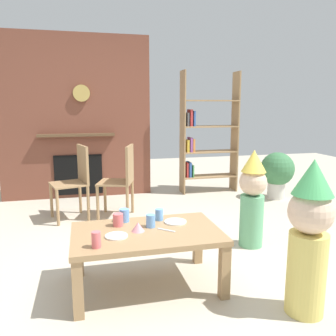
# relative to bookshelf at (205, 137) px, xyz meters

# --- Properties ---
(ground_plane) EXTENTS (12.00, 12.00, 0.00)m
(ground_plane) POSITION_rel_bookshelf_xyz_m (-1.24, -2.40, -0.88)
(ground_plane) COLOR #BCB29E
(brick_fireplace_feature) EXTENTS (2.20, 0.28, 2.40)m
(brick_fireplace_feature) POSITION_rel_bookshelf_xyz_m (-1.96, 0.20, 0.31)
(brick_fireplace_feature) COLOR brown
(brick_fireplace_feature) RESTS_ON ground_plane
(bookshelf) EXTENTS (0.90, 0.28, 1.90)m
(bookshelf) POSITION_rel_bookshelf_xyz_m (0.00, 0.00, 0.00)
(bookshelf) COLOR #9E7A51
(bookshelf) RESTS_ON ground_plane
(coffee_table) EXTENTS (1.11, 0.69, 0.45)m
(coffee_table) POSITION_rel_bookshelf_xyz_m (-1.44, -2.73, -0.50)
(coffee_table) COLOR #9E7A51
(coffee_table) RESTS_ON ground_plane
(paper_cup_near_left) EXTENTS (0.06, 0.06, 0.11)m
(paper_cup_near_left) POSITION_rel_bookshelf_xyz_m (-1.81, -2.95, -0.38)
(paper_cup_near_left) COLOR #E5666B
(paper_cup_near_left) RESTS_ON coffee_table
(paper_cup_near_right) EXTENTS (0.07, 0.07, 0.09)m
(paper_cup_near_right) POSITION_rel_bookshelf_xyz_m (-1.29, -2.51, -0.39)
(paper_cup_near_right) COLOR #669EE0
(paper_cup_near_right) RESTS_ON coffee_table
(paper_cup_center) EXTENTS (0.07, 0.07, 0.10)m
(paper_cup_center) POSITION_rel_bookshelf_xyz_m (-1.39, -2.65, -0.38)
(paper_cup_center) COLOR #669EE0
(paper_cup_center) RESTS_ON coffee_table
(paper_cup_far_left) EXTENTS (0.08, 0.08, 0.11)m
(paper_cup_far_left) POSITION_rel_bookshelf_xyz_m (-1.57, -2.48, -0.38)
(paper_cup_far_left) COLOR #669EE0
(paper_cup_far_left) RESTS_ON coffee_table
(paper_cup_far_right) EXTENTS (0.08, 0.08, 0.10)m
(paper_cup_far_right) POSITION_rel_bookshelf_xyz_m (-1.63, -2.57, -0.38)
(paper_cup_far_right) COLOR #E5666B
(paper_cup_far_right) RESTS_ON coffee_table
(paper_plate_front) EXTENTS (0.16, 0.16, 0.01)m
(paper_plate_front) POSITION_rel_bookshelf_xyz_m (-1.67, -2.80, -0.43)
(paper_plate_front) COLOR white
(paper_plate_front) RESTS_ON coffee_table
(paper_plate_rear) EXTENTS (0.18, 0.18, 0.01)m
(paper_plate_rear) POSITION_rel_bookshelf_xyz_m (-1.18, -2.60, -0.43)
(paper_plate_rear) COLOR white
(paper_plate_rear) RESTS_ON coffee_table
(birthday_cake_slice) EXTENTS (0.10, 0.10, 0.07)m
(birthday_cake_slice) POSITION_rel_bookshelf_xyz_m (-1.50, -2.72, -0.40)
(birthday_cake_slice) COLOR pink
(birthday_cake_slice) RESTS_ON coffee_table
(table_fork) EXTENTS (0.12, 0.11, 0.01)m
(table_fork) POSITION_rel_bookshelf_xyz_m (-1.29, -2.76, -0.43)
(table_fork) COLOR silver
(table_fork) RESTS_ON coffee_table
(child_with_cone_hat) EXTENTS (0.29, 0.29, 1.05)m
(child_with_cone_hat) POSITION_rel_bookshelf_xyz_m (-0.47, -3.32, -0.32)
(child_with_cone_hat) COLOR #E0CC66
(child_with_cone_hat) RESTS_ON ground_plane
(child_in_pink) EXTENTS (0.27, 0.27, 0.96)m
(child_in_pink) POSITION_rel_bookshelf_xyz_m (-0.29, -2.20, -0.37)
(child_in_pink) COLOR #66B27F
(child_in_pink) RESTS_ON ground_plane
(dining_chair_left) EXTENTS (0.49, 0.49, 0.90)m
(dining_chair_left) POSITION_rel_bookshelf_xyz_m (-1.98, -0.90, -0.37)
(dining_chair_left) COLOR #9E7A51
(dining_chair_left) RESTS_ON ground_plane
(dining_chair_middle) EXTENTS (0.50, 0.50, 0.90)m
(dining_chair_middle) POSITION_rel_bookshelf_xyz_m (-1.42, -0.99, -0.37)
(dining_chair_middle) COLOR #9E7A51
(dining_chair_middle) RESTS_ON ground_plane
(potted_plant_tall) EXTENTS (0.50, 0.50, 0.70)m
(potted_plant_tall) POSITION_rel_bookshelf_xyz_m (0.91, -0.66, -0.47)
(potted_plant_tall) COLOR beige
(potted_plant_tall) RESTS_ON ground_plane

